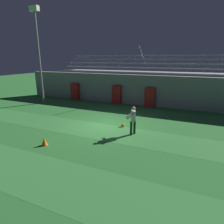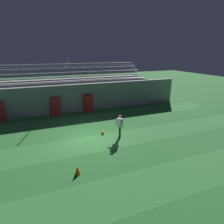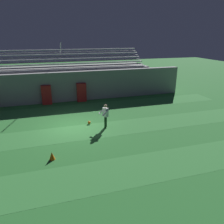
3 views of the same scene
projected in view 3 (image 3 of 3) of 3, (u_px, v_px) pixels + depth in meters
ground_plane at (73, 127)px, 15.19m from camera, size 80.00×80.00×0.00m
turf_stripe_near at (91, 177)px, 9.78m from camera, size 28.00×2.46×0.01m
turf_stripe_mid at (75, 133)px, 14.21m from camera, size 28.00×2.46×0.01m
turf_stripe_far at (67, 110)px, 18.65m from camera, size 28.00×2.46×0.01m
back_wall at (63, 87)px, 20.58m from camera, size 24.00×0.60×2.80m
padding_pillar_gate_left at (47, 95)px, 19.83m from camera, size 0.87×0.44×1.74m
padding_pillar_gate_right at (82, 92)px, 20.70m from camera, size 0.87×0.44×1.74m
bleacher_stand at (61, 81)px, 22.66m from camera, size 18.00×4.05×5.43m
goalkeeper at (105, 115)px, 14.72m from camera, size 0.65×0.70×1.67m
soccer_ball at (89, 123)px, 15.61m from camera, size 0.22×0.22×0.22m
traffic_cone at (52, 156)px, 11.12m from camera, size 0.30×0.30×0.42m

